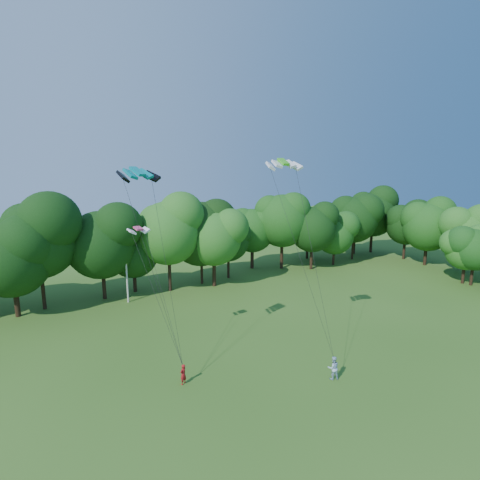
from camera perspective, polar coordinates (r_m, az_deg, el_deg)
ground at (r=25.11m, az=14.55°, el=-30.35°), size 160.00×160.00×0.00m
utility_pole at (r=48.06m, az=-16.94°, el=-3.95°), size 1.78×0.22×8.87m
kite_flyer_left at (r=30.94m, az=-8.67°, el=-19.57°), size 0.71×0.63×1.62m
kite_flyer_right at (r=32.03m, az=14.02°, el=-18.38°), size 1.12×1.00×1.89m
kite_teal at (r=28.44m, az=-15.36°, el=10.05°), size 3.28×2.26×0.72m
kite_green at (r=30.63m, az=6.62°, el=11.75°), size 2.98×1.68×0.63m
kite_pink at (r=31.82m, az=-15.25°, el=1.73°), size 1.85×1.13×0.30m
tree_back_center at (r=52.99m, az=-6.00°, el=2.89°), size 10.07×10.07×14.65m
tree_back_east at (r=69.35m, az=10.35°, el=2.94°), size 7.83×7.83×11.38m
tree_flank_east at (r=61.95m, az=32.23°, el=-0.58°), size 6.56×6.56×9.54m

